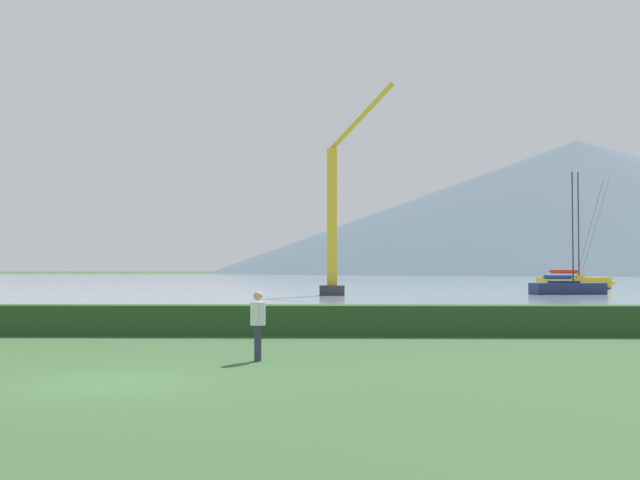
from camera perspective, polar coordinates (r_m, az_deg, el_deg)
ground_plane at (r=15.97m, az=-14.72°, el=-9.89°), size 1000.00×1000.00×0.00m
harbor_water at (r=152.29m, az=-0.42°, el=-2.84°), size 320.00×246.00×0.00m
hedge_line at (r=26.62m, az=-8.17°, el=-5.68°), size 80.00×1.20×0.99m
sailboat_slip_0 at (r=92.03m, az=17.71°, el=-2.83°), size 8.80×2.98×12.77m
sailboat_slip_4 at (r=70.13m, az=17.33°, el=-3.23°), size 7.14×3.04×10.30m
person_seated_viewer at (r=19.04m, az=-4.46°, el=-5.72°), size 0.36×0.57×1.65m
dock_crane at (r=64.62m, az=1.05°, el=0.78°), size 6.09×2.00×17.35m
distant_hill_west_ridge at (r=379.75m, az=17.96°, el=2.30°), size 332.06×332.06×60.20m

